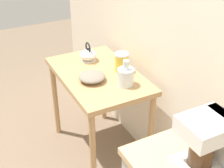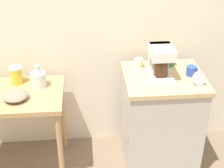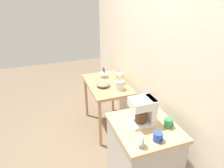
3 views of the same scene
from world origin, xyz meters
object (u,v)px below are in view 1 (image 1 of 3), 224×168
glass_carafe_vase (126,76)px  canister_enamel (122,62)px  coffee_maker (209,140)px  bowl_stoneware (92,77)px  teakettle (88,55)px  mug_small_cream (213,129)px

glass_carafe_vase → canister_enamel: (-0.19, 0.07, 0.01)m
coffee_maker → canister_enamel: bearing=169.1°
canister_enamel → coffee_maker: (1.16, -0.22, 0.20)m
glass_carafe_vase → coffee_maker: size_ratio=0.74×
bowl_stoneware → teakettle: 0.33m
coffee_maker → mug_small_cream: size_ratio=3.37×
bowl_stoneware → coffee_maker: coffee_maker is taller
glass_carafe_vase → coffee_maker: 1.00m
coffee_maker → mug_small_cream: bearing=128.6°
glass_carafe_vase → teakettle: bearing=-170.7°
bowl_stoneware → glass_carafe_vase: glass_carafe_vase is taller
canister_enamel → mug_small_cream: 1.02m
bowl_stoneware → canister_enamel: 0.27m
canister_enamel → mug_small_cream: (1.02, -0.05, 0.09)m
bowl_stoneware → teakettle: bearing=160.5°
glass_carafe_vase → canister_enamel: glass_carafe_vase is taller
glass_carafe_vase → mug_small_cream: (0.83, 0.02, 0.10)m
bowl_stoneware → mug_small_cream: (0.99, 0.21, 0.14)m
teakettle → glass_carafe_vase: (0.47, 0.08, 0.02)m
bowl_stoneware → canister_enamel: bearing=96.5°
canister_enamel → bowl_stoneware: bearing=-83.5°
mug_small_cream → coffee_maker: bearing=-51.4°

